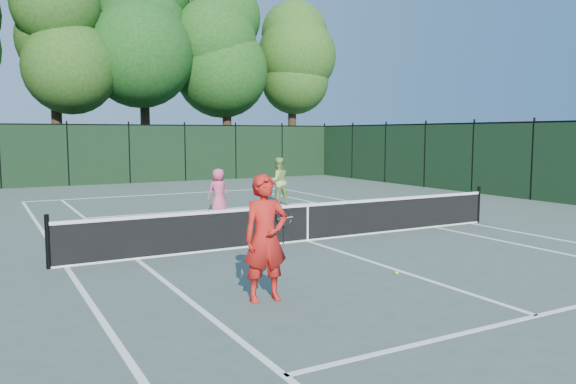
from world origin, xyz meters
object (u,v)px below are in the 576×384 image
loose_ball_midcourt (397,273)px  player_green (278,181)px  coach (266,238)px  player_pink (218,191)px

loose_ball_midcourt → player_green: bearing=74.3°
coach → player_pink: 9.56m
loose_ball_midcourt → coach: bearing=-175.0°
coach → player_pink: size_ratio=1.34×
coach → loose_ball_midcourt: size_ratio=29.02×
player_green → coach: bearing=66.1°
coach → player_green: size_ratio=1.15×
coach → loose_ball_midcourt: bearing=10.2°
player_green → loose_ball_midcourt: 10.41m
coach → player_pink: coach is taller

